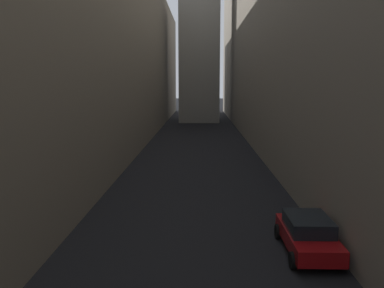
# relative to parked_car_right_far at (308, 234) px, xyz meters

# --- Properties ---
(ground_plane) EXTENTS (264.00, 264.00, 0.00)m
(ground_plane) POSITION_rel_parked_car_right_far_xyz_m (-4.40, 23.94, -0.76)
(ground_plane) COLOR black
(building_block_left) EXTENTS (15.63, 108.00, 20.08)m
(building_block_left) POSITION_rel_parked_car_right_far_xyz_m (-17.71, 25.94, 9.28)
(building_block_left) COLOR #756B5B
(building_block_left) RESTS_ON ground
(building_block_right) EXTENTS (13.71, 108.00, 24.97)m
(building_block_right) POSITION_rel_parked_car_right_far_xyz_m (7.96, 25.94, 11.73)
(building_block_right) COLOR gray
(building_block_right) RESTS_ON ground
(parked_car_right_far) EXTENTS (1.95, 4.15, 1.45)m
(parked_car_right_far) POSITION_rel_parked_car_right_far_xyz_m (0.00, 0.00, 0.00)
(parked_car_right_far) COLOR maroon
(parked_car_right_far) RESTS_ON ground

